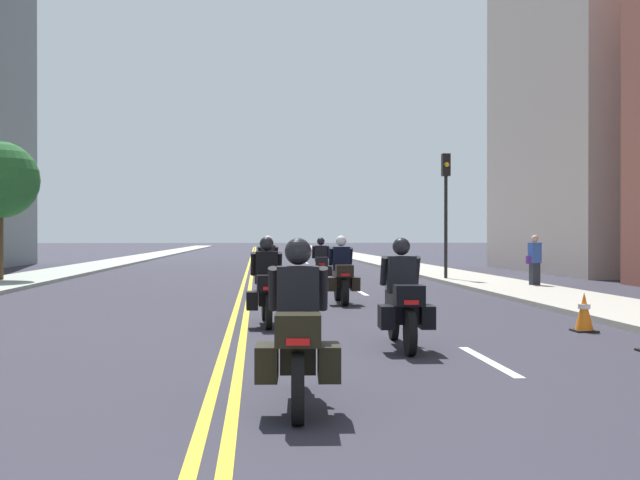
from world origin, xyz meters
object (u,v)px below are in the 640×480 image
motorcycle_0 (298,339)px  motorcycle_1 (402,303)px  motorcycle_3 (342,277)px  motorcycle_5 (321,266)px  motorcycle_4 (268,271)px  traffic_cone_1 (584,312)px  traffic_light_near (446,193)px  street_tree_0 (0,180)px  pedestrian_0 (534,261)px  motorcycle_2 (267,289)px

motorcycle_0 → motorcycle_1: bearing=68.1°
motorcycle_3 → motorcycle_5: motorcycle_3 is taller
motorcycle_4 → motorcycle_5: (1.80, 3.79, -0.02)m
traffic_cone_1 → traffic_light_near: (1.18, 14.06, 2.84)m
motorcycle_1 → street_tree_0: size_ratio=0.45×
motorcycle_4 → street_tree_0: 11.40m
motorcycle_3 → traffic_cone_1: (3.53, -5.61, -0.32)m
motorcycle_5 → traffic_light_near: 5.55m
pedestrian_0 → street_tree_0: size_ratio=0.34×
traffic_cone_1 → motorcycle_4: bearing=121.5°
motorcycle_1 → traffic_cone_1: bearing=27.8°
motorcycle_1 → pedestrian_0: bearing=63.7°
motorcycle_4 → street_tree_0: size_ratio=0.42×
motorcycle_5 → street_tree_0: 11.63m
motorcycle_0 → street_tree_0: bearing=118.3°
traffic_light_near → motorcycle_1: bearing=-106.5°
motorcycle_0 → motorcycle_5: (1.72, 17.66, -0.01)m
traffic_cone_1 → street_tree_0: bearing=134.8°
motorcycle_5 → traffic_cone_1: motorcycle_5 is taller
motorcycle_2 → traffic_cone_1: size_ratio=3.10×
motorcycle_1 → motorcycle_4: 10.37m
street_tree_0 → motorcycle_3: bearing=-39.3°
motorcycle_3 → traffic_light_near: size_ratio=0.47×
motorcycle_1 → motorcycle_3: size_ratio=1.04×
motorcycle_1 → traffic_cone_1: (3.46, 1.65, -0.33)m
motorcycle_3 → traffic_light_near: 10.00m
motorcycle_1 → pedestrian_0: pedestrian_0 is taller
motorcycle_2 → pedestrian_0: size_ratio=1.26×
motorcycle_3 → motorcycle_5: (0.07, 6.74, -0.01)m
motorcycle_2 → pedestrian_0: (8.38, 8.89, 0.19)m
motorcycle_1 → motorcycle_4: motorcycle_4 is taller
motorcycle_4 → traffic_light_near: bearing=38.9°
motorcycle_2 → motorcycle_5: motorcycle_2 is taller
traffic_light_near → street_tree_0: (-15.67, 0.53, 0.40)m
motorcycle_3 → motorcycle_4: same height
motorcycle_3 → motorcycle_1: bearing=-89.5°
traffic_cone_1 → motorcycle_2: bearing=166.1°
street_tree_0 → motorcycle_5: bearing=-11.5°
motorcycle_3 → traffic_cone_1: bearing=-57.9°
motorcycle_1 → pedestrian_0: (6.46, 11.87, 0.19)m
motorcycle_2 → motorcycle_4: 7.24m
motorcycle_4 → pedestrian_0: pedestrian_0 is taller
motorcycle_4 → traffic_cone_1: (5.26, -8.56, -0.33)m
motorcycle_5 → motorcycle_0: bearing=-93.3°
motorcycle_5 → pedestrian_0: size_ratio=1.27×
motorcycle_2 → motorcycle_0: bearing=-90.2°
motorcycle_4 → traffic_cone_1: 10.05m
motorcycle_1 → street_tree_0: (-11.02, 16.24, 2.91)m
motorcycle_1 → street_tree_0: 19.85m
motorcycle_2 → street_tree_0: street_tree_0 is taller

